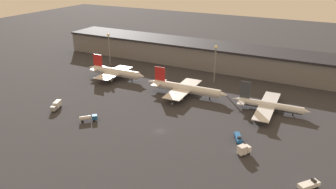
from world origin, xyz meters
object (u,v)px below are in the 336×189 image
service_vehicle_3 (56,105)px  service_vehicle_4 (244,150)px  airplane_1 (186,89)px  service_vehicle_2 (238,138)px  service_vehicle_1 (88,118)px  service_vehicle_0 (309,185)px  airplane_0 (116,72)px  airplane_2 (269,105)px

service_vehicle_3 → service_vehicle_4: size_ratio=1.53×
airplane_1 → service_vehicle_2: bearing=-42.7°
service_vehicle_1 → service_vehicle_2: service_vehicle_2 is taller
service_vehicle_0 → service_vehicle_2: (-27.13, 17.87, -0.11)m
service_vehicle_1 → service_vehicle_4: 66.20m
service_vehicle_0 → service_vehicle_3: (-110.07, 6.66, 0.55)m
airplane_0 → service_vehicle_3: (0.51, -47.01, -1.89)m
airplane_0 → service_vehicle_0: 122.94m
airplane_2 → service_vehicle_2: (-4.79, -31.81, -1.71)m
service_vehicle_3 → service_vehicle_1: bearing=61.9°
airplane_0 → service_vehicle_1: 54.49m
airplane_0 → service_vehicle_0: size_ratio=5.54×
airplane_0 → service_vehicle_2: (83.45, -35.80, -2.55)m
airplane_1 → airplane_0: bearing=172.5°
airplane_0 → airplane_2: airplane_0 is taller
service_vehicle_4 → service_vehicle_3: bearing=122.6°
airplane_2 → service_vehicle_1: size_ratio=5.22×
service_vehicle_3 → airplane_2: bearing=95.6°
airplane_0 → service_vehicle_3: size_ratio=4.73×
airplane_1 → service_vehicle_4: 57.75m
airplane_1 → service_vehicle_0: size_ratio=6.33×
service_vehicle_1 → service_vehicle_4: service_vehicle_4 is taller
service_vehicle_0 → service_vehicle_3: 110.27m
service_vehicle_2 → service_vehicle_3: service_vehicle_3 is taller
service_vehicle_0 → airplane_0: bearing=103.6°
service_vehicle_2 → service_vehicle_3: 83.70m
airplane_0 → airplane_1: airplane_1 is taller
service_vehicle_0 → service_vehicle_3: service_vehicle_3 is taller
airplane_1 → service_vehicle_0: (64.00, -49.38, -2.31)m
service_vehicle_2 → service_vehicle_4: size_ratio=1.40×
airplane_1 → service_vehicle_0: 80.86m
service_vehicle_1 → service_vehicle_2: 63.14m
service_vehicle_2 → service_vehicle_4: (4.43, -8.82, 0.82)m
service_vehicle_2 → service_vehicle_4: service_vehicle_4 is taller
service_vehicle_4 → service_vehicle_1: bearing=125.6°
airplane_2 → airplane_0: bearing=175.2°
airplane_2 → service_vehicle_0: (22.34, -49.68, -1.60)m
airplane_2 → service_vehicle_4: size_ratio=6.58×
service_vehicle_2 → service_vehicle_4: 9.91m
airplane_2 → service_vehicle_1: (-66.34, -45.85, -1.38)m
airplane_0 → service_vehicle_3: bearing=-91.6°
airplane_0 → service_vehicle_2: airplane_0 is taller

